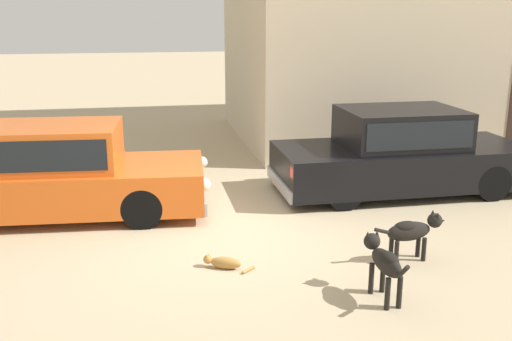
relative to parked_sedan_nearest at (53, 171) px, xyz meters
name	(u,v)px	position (x,y,z in m)	size (l,w,h in m)	color
ground_plane	(214,236)	(2.36, -1.41, -0.72)	(80.00, 80.00, 0.00)	tan
parked_sedan_nearest	(53,171)	(0.00, 0.00, 0.00)	(4.89, 2.06, 1.45)	#D15619
parked_sedan_second	(401,151)	(5.90, 0.16, 0.02)	(4.57, 1.81, 1.50)	black
stray_dog_spotted	(384,260)	(4.00, -3.66, -0.25)	(0.24, 1.00, 0.70)	black
stray_dog_tan	(413,230)	(4.79, -2.73, -0.30)	(1.02, 0.26, 0.64)	black
stray_cat	(223,262)	(2.34, -2.52, -0.64)	(0.64, 0.38, 0.17)	#B77F3D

